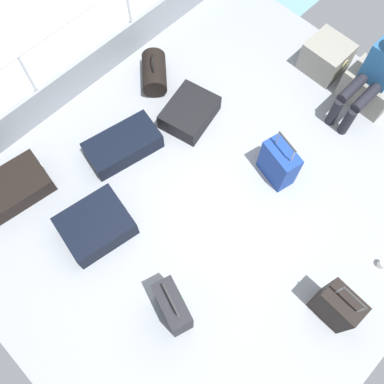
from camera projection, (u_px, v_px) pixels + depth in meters
name	position (u px, v px, depth m)	size (l,w,h in m)	color
ground_plane	(222.00, 195.00, 4.67)	(4.40, 5.20, 0.06)	gray
gunwale_port	(90.00, 68.00, 5.04)	(0.06, 5.20, 0.45)	gray
railing_port	(79.00, 34.00, 4.53)	(0.04, 4.20, 1.02)	silver
sea_wake	(33.00, 37.00, 5.96)	(12.00, 12.00, 0.01)	#6B99A8
cargo_crate_0	(326.00, 57.00, 5.14)	(0.52, 0.45, 0.40)	gray
cargo_crate_1	(369.00, 88.00, 4.96)	(0.62, 0.40, 0.40)	gray
passenger_seated	(373.00, 76.00, 4.56)	(0.34, 0.66, 1.10)	#26598C
suitcase_0	(96.00, 226.00, 4.36)	(0.67, 0.76, 0.26)	black
suitcase_1	(12.00, 189.00, 4.56)	(0.60, 0.85, 0.21)	black
suitcase_2	(337.00, 306.00, 3.91)	(0.38, 0.25, 0.75)	black
suitcase_3	(173.00, 307.00, 3.88)	(0.47, 0.32, 0.72)	black
suitcase_4	(279.00, 163.00, 4.51)	(0.45, 0.30, 0.72)	navy
suitcase_5	(123.00, 145.00, 4.76)	(0.58, 0.88, 0.23)	black
suitcase_6	(190.00, 113.00, 4.93)	(0.62, 0.71, 0.23)	black
duffel_bag	(154.00, 73.00, 5.12)	(0.58, 0.56, 0.42)	black
paper_cup	(382.00, 264.00, 4.29)	(0.08, 0.08, 0.10)	white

